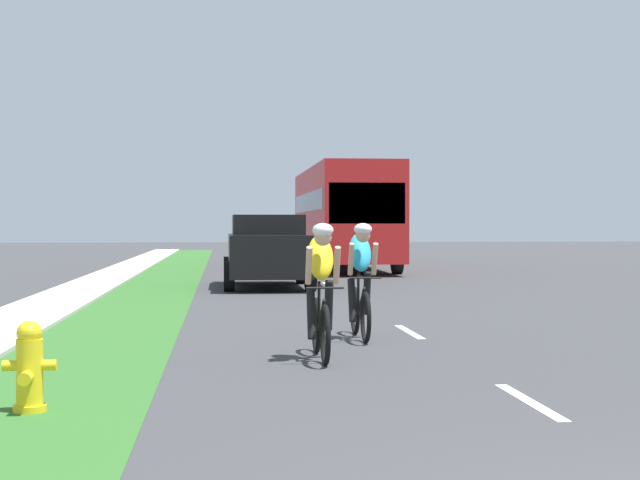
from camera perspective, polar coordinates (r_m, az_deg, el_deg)
name	(u,v)px	position (r m, az deg, el deg)	size (l,w,h in m)	color
ground_plane	(333,287)	(24.19, 0.74, -2.78)	(120.00, 120.00, 0.00)	#38383A
grass_verge	(157,288)	(24.09, -9.49, -2.80)	(1.96, 70.00, 0.01)	#2D6026
sidewalk_concrete	(85,289)	(24.27, -13.52, -2.78)	(1.45, 70.00, 0.10)	#B2ADA3
lane_markings_center	(317,278)	(28.16, -0.17, -2.25)	(0.12, 52.20, 0.01)	white
fire_hydrant_yellow	(29,368)	(8.57, -16.56, -7.13)	(0.44, 0.38, 0.76)	yellow
cyclist_lead	(321,289)	(11.33, 0.05, -2.90)	(0.42, 1.72, 1.58)	black
cyclist_trailing	(360,280)	(13.36, 2.37, -2.31)	(0.42, 1.72, 1.58)	black
suv_black	(267,249)	(24.29, -3.09, -0.53)	(2.15, 4.70, 1.79)	black
bus_red	(343,212)	(34.32, 1.35, 1.63)	(2.78, 11.60, 3.48)	red
pickup_blue	(308,238)	(49.95, -0.71, 0.09)	(2.22, 5.10, 1.64)	#23389E
sedan_white	(297,237)	(59.64, -1.35, 0.17)	(1.98, 4.30, 1.52)	silver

